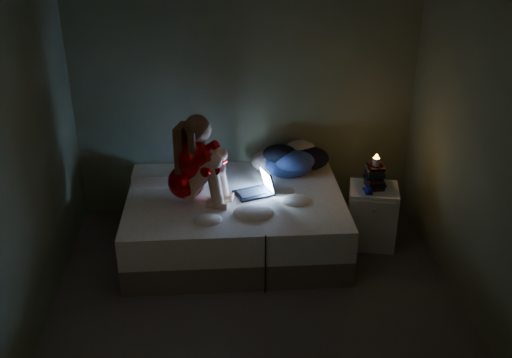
{
  "coord_description": "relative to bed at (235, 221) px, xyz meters",
  "views": [
    {
      "loc": [
        -0.3,
        -4.04,
        3.29
      ],
      "look_at": [
        0.05,
        1.0,
        0.8
      ],
      "focal_mm": 41.35,
      "sensor_mm": 36.0,
      "label": 1
    }
  ],
  "objects": [
    {
      "name": "wall_right",
      "position": [
        1.96,
        -1.1,
        1.01
      ],
      "size": [
        0.02,
        3.8,
        2.6
      ],
      "primitive_type": "cube",
      "color": "#47543E",
      "rests_on": "ground"
    },
    {
      "name": "nightstand",
      "position": [
        1.38,
        -0.04,
        0.02
      ],
      "size": [
        0.55,
        0.51,
        0.63
      ],
      "primitive_type": "cube",
      "rotation": [
        0.0,
        0.0,
        -0.21
      ],
      "color": "silver",
      "rests_on": "ground"
    },
    {
      "name": "book_stack",
      "position": [
        1.38,
        -0.01,
        0.46
      ],
      "size": [
        0.19,
        0.25,
        0.24
      ],
      "primitive_type": null,
      "color": "black",
      "rests_on": "nightstand"
    },
    {
      "name": "wall_back",
      "position": [
        0.15,
        0.81,
        1.01
      ],
      "size": [
        3.6,
        0.02,
        2.6
      ],
      "primitive_type": "cube",
      "color": "#47543E",
      "rests_on": "ground"
    },
    {
      "name": "phone",
      "position": [
        1.31,
        -0.13,
        0.34
      ],
      "size": [
        0.1,
        0.15,
        0.01
      ],
      "primitive_type": "cube",
      "rotation": [
        0.0,
        0.0,
        0.2
      ],
      "color": "black",
      "rests_on": "nightstand"
    },
    {
      "name": "wall_front",
      "position": [
        0.15,
        -3.01,
        1.01
      ],
      "size": [
        3.6,
        0.02,
        2.6
      ],
      "primitive_type": "cube",
      "color": "#47543E",
      "rests_on": "ground"
    },
    {
      "name": "woman",
      "position": [
        -0.47,
        -0.05,
        0.73
      ],
      "size": [
        0.63,
        0.51,
        0.88
      ],
      "primitive_type": null,
      "rotation": [
        0.0,
        0.0,
        -0.32
      ],
      "color": "#9C0300",
      "rests_on": "bed"
    },
    {
      "name": "bed",
      "position": [
        0.0,
        0.0,
        0.0
      ],
      "size": [
        2.12,
        1.59,
        0.58
      ],
      "primitive_type": null,
      "color": "beige",
      "rests_on": "ground"
    },
    {
      "name": "pillow",
      "position": [
        -0.8,
        0.36,
        0.36
      ],
      "size": [
        0.45,
        0.32,
        0.13
      ],
      "primitive_type": "cube",
      "color": "white",
      "rests_on": "bed"
    },
    {
      "name": "blue_orb",
      "position": [
        1.32,
        -0.18,
        0.38
      ],
      "size": [
        0.08,
        0.08,
        0.08
      ],
      "primitive_type": "sphere",
      "color": "#0E1098",
      "rests_on": "nightstand"
    },
    {
      "name": "laptop",
      "position": [
        0.18,
        0.01,
        0.42
      ],
      "size": [
        0.43,
        0.37,
        0.26
      ],
      "primitive_type": null,
      "rotation": [
        0.0,
        0.0,
        0.36
      ],
      "color": "black",
      "rests_on": "bed"
    },
    {
      "name": "clothes_pile",
      "position": [
        0.58,
        0.46,
        0.47
      ],
      "size": [
        0.59,
        0.47,
        0.35
      ],
      "primitive_type": null,
      "rotation": [
        0.0,
        0.0,
        0.01
      ],
      "color": "navy",
      "rests_on": "bed"
    },
    {
      "name": "ceiling",
      "position": [
        0.15,
        -1.1,
        2.32
      ],
      "size": [
        3.6,
        3.8,
        0.02
      ],
      "primitive_type": "cube",
      "color": "silver",
      "rests_on": "ground"
    },
    {
      "name": "wall_left",
      "position": [
        -1.66,
        -1.1,
        1.01
      ],
      "size": [
        0.02,
        3.8,
        2.6
      ],
      "primitive_type": "cube",
      "color": "#47543E",
      "rests_on": "ground"
    },
    {
      "name": "floor",
      "position": [
        0.15,
        -1.1,
        -0.3
      ],
      "size": [
        3.6,
        3.8,
        0.02
      ],
      "primitive_type": "cube",
      "color": "#36322F",
      "rests_on": "ground"
    },
    {
      "name": "candle",
      "position": [
        1.38,
        -0.01,
        0.62
      ],
      "size": [
        0.07,
        0.07,
        0.08
      ],
      "primitive_type": "cylinder",
      "color": "beige",
      "rests_on": "book_stack"
    }
  ]
}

